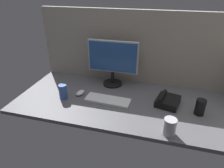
{
  "coord_description": "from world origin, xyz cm",
  "views": [
    {
      "loc": [
        25.76,
        -137.3,
        88.09
      ],
      "look_at": [
        -7.07,
        0.0,
        14.0
      ],
      "focal_mm": 31.61,
      "sensor_mm": 36.0,
      "label": 1
    }
  ],
  "objects_px": {
    "monitor": "(113,61)",
    "mouse": "(80,93)",
    "mug_black_travel": "(200,107)",
    "desk_phone": "(167,101)",
    "keyboard": "(108,100)",
    "mug_ceramic_blue": "(63,92)",
    "mug_steel": "(170,127)"
  },
  "relations": [
    {
      "from": "monitor",
      "to": "mouse",
      "type": "relative_size",
      "value": 4.81
    },
    {
      "from": "mug_steel",
      "to": "mug_ceramic_blue",
      "type": "bearing_deg",
      "value": 165.59
    },
    {
      "from": "mouse",
      "to": "mug_ceramic_blue",
      "type": "bearing_deg",
      "value": -125.97
    },
    {
      "from": "monitor",
      "to": "keyboard",
      "type": "height_order",
      "value": "monitor"
    },
    {
      "from": "keyboard",
      "to": "mug_ceramic_blue",
      "type": "bearing_deg",
      "value": -169.33
    },
    {
      "from": "mug_ceramic_blue",
      "to": "mug_steel",
      "type": "relative_size",
      "value": 1.07
    },
    {
      "from": "monitor",
      "to": "mouse",
      "type": "bearing_deg",
      "value": -129.52
    },
    {
      "from": "keyboard",
      "to": "desk_phone",
      "type": "bearing_deg",
      "value": 12.77
    },
    {
      "from": "mug_black_travel",
      "to": "mug_steel",
      "type": "xyz_separation_m",
      "value": [
        -0.21,
        -0.28,
        -0.0
      ]
    },
    {
      "from": "keyboard",
      "to": "mug_steel",
      "type": "relative_size",
      "value": 3.18
    },
    {
      "from": "mug_steel",
      "to": "desk_phone",
      "type": "bearing_deg",
      "value": 92.99
    },
    {
      "from": "mouse",
      "to": "mug_steel",
      "type": "relative_size",
      "value": 0.82
    },
    {
      "from": "mug_steel",
      "to": "keyboard",
      "type": "bearing_deg",
      "value": 151.0
    },
    {
      "from": "mug_ceramic_blue",
      "to": "mug_black_travel",
      "type": "bearing_deg",
      "value": 3.18
    },
    {
      "from": "monitor",
      "to": "desk_phone",
      "type": "distance_m",
      "value": 0.6
    },
    {
      "from": "keyboard",
      "to": "mug_ceramic_blue",
      "type": "relative_size",
      "value": 2.97
    },
    {
      "from": "mug_steel",
      "to": "mug_black_travel",
      "type": "bearing_deg",
      "value": 52.83
    },
    {
      "from": "mug_black_travel",
      "to": "monitor",
      "type": "bearing_deg",
      "value": 158.14
    },
    {
      "from": "mug_black_travel",
      "to": "desk_phone",
      "type": "height_order",
      "value": "mug_black_travel"
    },
    {
      "from": "mug_black_travel",
      "to": "mug_ceramic_blue",
      "type": "bearing_deg",
      "value": -176.82
    },
    {
      "from": "mouse",
      "to": "desk_phone",
      "type": "distance_m",
      "value": 0.73
    },
    {
      "from": "keyboard",
      "to": "mug_ceramic_blue",
      "type": "height_order",
      "value": "mug_ceramic_blue"
    },
    {
      "from": "mouse",
      "to": "mug_ceramic_blue",
      "type": "distance_m",
      "value": 0.15
    },
    {
      "from": "mug_black_travel",
      "to": "mug_steel",
      "type": "height_order",
      "value": "mug_black_travel"
    },
    {
      "from": "keyboard",
      "to": "mug_black_travel",
      "type": "distance_m",
      "value": 0.71
    },
    {
      "from": "keyboard",
      "to": "mug_black_travel",
      "type": "xyz_separation_m",
      "value": [
        0.7,
        0.01,
        0.05
      ]
    },
    {
      "from": "mug_ceramic_blue",
      "to": "desk_phone",
      "type": "xyz_separation_m",
      "value": [
        0.84,
        0.13,
        -0.03
      ]
    },
    {
      "from": "mug_black_travel",
      "to": "desk_phone",
      "type": "xyz_separation_m",
      "value": [
        -0.23,
        0.07,
        -0.03
      ]
    },
    {
      "from": "monitor",
      "to": "keyboard",
      "type": "distance_m",
      "value": 0.38
    },
    {
      "from": "mouse",
      "to": "mug_ceramic_blue",
      "type": "height_order",
      "value": "mug_ceramic_blue"
    },
    {
      "from": "mug_steel",
      "to": "desk_phone",
      "type": "relative_size",
      "value": 0.52
    },
    {
      "from": "mouse",
      "to": "mug_black_travel",
      "type": "height_order",
      "value": "mug_black_travel"
    }
  ]
}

